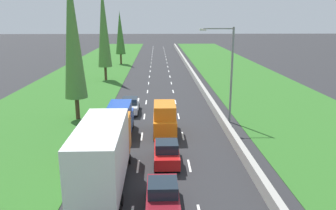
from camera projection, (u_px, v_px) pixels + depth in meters
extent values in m
plane|color=#28282B|center=(160.00, 74.00, 60.94)|extent=(300.00, 300.00, 0.00)
cube|color=#2D6623|center=(89.00, 74.00, 60.55)|extent=(14.00, 140.00, 0.04)
cube|color=#2D6623|center=(239.00, 73.00, 61.37)|extent=(14.00, 140.00, 0.04)
cube|color=#9E9B93|center=(191.00, 71.00, 61.00)|extent=(0.44, 120.00, 0.85)
cube|color=white|center=(138.00, 166.00, 23.14)|extent=(0.14, 2.00, 0.01)
cube|color=white|center=(142.00, 136.00, 28.95)|extent=(0.14, 2.00, 0.01)
cube|color=white|center=(144.00, 116.00, 34.76)|extent=(0.14, 2.00, 0.01)
cube|color=white|center=(146.00, 102.00, 40.56)|extent=(0.14, 2.00, 0.01)
cube|color=white|center=(148.00, 92.00, 46.37)|extent=(0.14, 2.00, 0.01)
cube|color=white|center=(149.00, 83.00, 52.17)|extent=(0.14, 2.00, 0.01)
cube|color=white|center=(149.00, 77.00, 57.98)|extent=(0.14, 2.00, 0.01)
cube|color=white|center=(150.00, 71.00, 63.78)|extent=(0.14, 2.00, 0.01)
cube|color=white|center=(151.00, 67.00, 69.59)|extent=(0.14, 2.00, 0.01)
cube|color=white|center=(151.00, 63.00, 75.40)|extent=(0.14, 2.00, 0.01)
cube|color=white|center=(152.00, 60.00, 81.20)|extent=(0.14, 2.00, 0.01)
cube|color=white|center=(152.00, 57.00, 87.01)|extent=(0.14, 2.00, 0.01)
cube|color=white|center=(152.00, 54.00, 92.81)|extent=(0.14, 2.00, 0.01)
cube|color=white|center=(153.00, 52.00, 98.62)|extent=(0.14, 2.00, 0.01)
cube|color=white|center=(153.00, 50.00, 104.42)|extent=(0.14, 2.00, 0.01)
cube|color=white|center=(153.00, 48.00, 110.23)|extent=(0.14, 2.00, 0.01)
cube|color=white|center=(153.00, 47.00, 116.04)|extent=(0.14, 2.00, 0.01)
cube|color=white|center=(189.00, 166.00, 23.25)|extent=(0.14, 2.00, 0.01)
cube|color=white|center=(183.00, 136.00, 29.06)|extent=(0.14, 2.00, 0.01)
cube|color=white|center=(179.00, 116.00, 34.86)|extent=(0.14, 2.00, 0.01)
cube|color=white|center=(175.00, 102.00, 40.67)|extent=(0.14, 2.00, 0.01)
cube|color=white|center=(173.00, 91.00, 46.47)|extent=(0.14, 2.00, 0.01)
cube|color=white|center=(171.00, 83.00, 52.28)|extent=(0.14, 2.00, 0.01)
cube|color=white|center=(170.00, 77.00, 58.09)|extent=(0.14, 2.00, 0.01)
cube|color=white|center=(169.00, 71.00, 63.89)|extent=(0.14, 2.00, 0.01)
cube|color=white|center=(168.00, 67.00, 69.70)|extent=(0.14, 2.00, 0.01)
cube|color=white|center=(167.00, 63.00, 75.50)|extent=(0.14, 2.00, 0.01)
cube|color=white|center=(166.00, 60.00, 81.31)|extent=(0.14, 2.00, 0.01)
cube|color=white|center=(166.00, 57.00, 87.11)|extent=(0.14, 2.00, 0.01)
cube|color=white|center=(165.00, 54.00, 92.92)|extent=(0.14, 2.00, 0.01)
cube|color=white|center=(165.00, 52.00, 98.72)|extent=(0.14, 2.00, 0.01)
cube|color=white|center=(164.00, 50.00, 104.53)|extent=(0.14, 2.00, 0.01)
cube|color=white|center=(164.00, 48.00, 110.34)|extent=(0.14, 2.00, 0.01)
cube|color=white|center=(163.00, 47.00, 116.14)|extent=(0.14, 2.00, 0.01)
cube|color=black|center=(106.00, 177.00, 20.26)|extent=(2.20, 9.40, 0.56)
cube|color=orange|center=(112.00, 133.00, 23.36)|extent=(2.40, 2.20, 2.50)
cube|color=silver|center=(101.00, 154.00, 18.72)|extent=(2.44, 7.20, 3.30)
cylinder|color=black|center=(97.00, 159.00, 23.49)|extent=(0.22, 0.64, 0.64)
cylinder|color=black|center=(129.00, 159.00, 23.56)|extent=(0.22, 0.64, 0.64)
cylinder|color=black|center=(79.00, 201.00, 18.19)|extent=(0.22, 0.64, 0.64)
cylinder|color=black|center=(121.00, 200.00, 18.26)|extent=(0.22, 0.64, 0.64)
cube|color=#1E47B7|center=(121.00, 123.00, 29.32)|extent=(1.90, 4.90, 1.40)
cube|color=#1E47B7|center=(120.00, 110.00, 28.72)|extent=(1.80, 3.10, 1.10)
cylinder|color=black|center=(113.00, 125.00, 30.94)|extent=(0.22, 0.64, 0.64)
cylinder|color=black|center=(132.00, 125.00, 30.99)|extent=(0.22, 0.64, 0.64)
cylinder|color=black|center=(109.00, 137.00, 28.00)|extent=(0.22, 0.64, 0.64)
cylinder|color=black|center=(130.00, 136.00, 28.05)|extent=(0.22, 0.64, 0.64)
cube|color=white|center=(130.00, 106.00, 36.08)|extent=(1.76, 4.50, 0.72)
cube|color=#19232D|center=(130.00, 101.00, 35.77)|extent=(1.56, 1.90, 0.60)
cylinder|color=black|center=(124.00, 106.00, 37.49)|extent=(0.22, 0.64, 0.64)
cylinder|color=black|center=(139.00, 106.00, 37.54)|extent=(0.22, 0.64, 0.64)
cylinder|color=black|center=(121.00, 113.00, 34.79)|extent=(0.22, 0.64, 0.64)
cylinder|color=black|center=(137.00, 113.00, 34.84)|extent=(0.22, 0.64, 0.64)
cube|color=maroon|center=(163.00, 197.00, 17.86)|extent=(1.68, 3.90, 0.76)
cube|color=#19232D|center=(163.00, 188.00, 17.40)|extent=(1.52, 1.60, 0.64)
cylinder|color=black|center=(149.00, 192.00, 19.11)|extent=(0.22, 0.64, 0.64)
cylinder|color=black|center=(176.00, 192.00, 19.15)|extent=(0.22, 0.64, 0.64)
cube|color=red|center=(167.00, 154.00, 23.42)|extent=(1.68, 3.90, 0.76)
cube|color=#19232D|center=(167.00, 146.00, 22.96)|extent=(1.52, 1.60, 0.64)
cylinder|color=black|center=(156.00, 153.00, 24.66)|extent=(0.22, 0.64, 0.64)
cylinder|color=black|center=(177.00, 152.00, 24.71)|extent=(0.22, 0.64, 0.64)
cylinder|color=black|center=(156.00, 167.00, 22.32)|extent=(0.22, 0.64, 0.64)
cylinder|color=black|center=(179.00, 167.00, 22.37)|extent=(0.22, 0.64, 0.64)
cube|color=orange|center=(165.00, 123.00, 29.26)|extent=(1.90, 4.90, 1.40)
cube|color=orange|center=(165.00, 110.00, 28.66)|extent=(1.80, 3.10, 1.10)
cylinder|color=black|center=(155.00, 125.00, 30.88)|extent=(0.22, 0.64, 0.64)
cylinder|color=black|center=(174.00, 125.00, 30.93)|extent=(0.22, 0.64, 0.64)
cylinder|color=black|center=(155.00, 137.00, 27.94)|extent=(0.22, 0.64, 0.64)
cylinder|color=black|center=(176.00, 137.00, 27.99)|extent=(0.22, 0.64, 0.64)
cylinder|color=#4C3823|center=(77.00, 108.00, 33.69)|extent=(0.41, 0.41, 2.20)
cone|color=#4C7F38|center=(72.00, 32.00, 31.84)|extent=(2.17, 2.17, 12.60)
cylinder|color=#4C3823|center=(106.00, 73.00, 54.51)|extent=(0.41, 0.41, 2.20)
cone|color=#4C7F38|center=(103.00, 26.00, 52.64)|extent=(2.17, 2.17, 12.70)
cylinder|color=#4C3823|center=(121.00, 59.00, 73.14)|extent=(0.40, 0.40, 2.20)
cone|color=#3D752D|center=(120.00, 33.00, 71.75)|extent=(2.08, 2.08, 8.87)
cylinder|color=gray|center=(231.00, 76.00, 31.86)|extent=(0.20, 0.20, 9.00)
cylinder|color=gray|center=(218.00, 28.00, 30.72)|extent=(2.80, 0.12, 0.12)
cube|color=silver|center=(203.00, 30.00, 30.70)|extent=(0.60, 0.28, 0.20)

